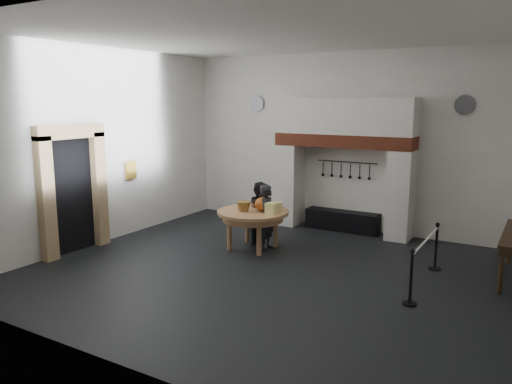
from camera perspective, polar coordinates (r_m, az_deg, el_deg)
The scene contains 29 objects.
floor at distance 9.85m, azimuth 1.90°, elevation -9.19°, with size 9.00×8.00×0.02m, color black.
ceiling at distance 9.34m, azimuth 2.07°, elevation 17.78°, with size 9.00×8.00×0.02m, color silver.
wall_back at distance 12.97m, azimuth 10.54°, elevation 5.63°, with size 9.00×0.02×4.50m, color white.
wall_front at distance 6.16m, azimuth -16.18°, elevation 0.09°, with size 9.00×0.02×4.50m, color white.
wall_left at distance 12.14m, azimuth -17.07°, elevation 5.01°, with size 0.02×8.00×4.50m, color white.
chimney_pier_left at distance 13.38m, azimuth 3.92°, elevation 0.85°, with size 0.55×0.70×2.15m, color silver.
chimney_pier_right at distance 12.36m, azimuth 16.22°, elevation -0.36°, with size 0.55×0.70×2.15m, color silver.
hearth_brick_band at distance 12.63m, azimuth 10.00°, elevation 5.79°, with size 3.50×0.72×0.32m, color #9E442B.
chimney_hood at distance 12.60m, azimuth 10.09°, elevation 8.56°, with size 3.50×0.70×0.90m, color silver.
iron_range at distance 13.03m, azimuth 9.82°, elevation -3.25°, with size 1.90×0.45×0.50m, color black.
utensil_rail at distance 12.94m, azimuth 10.35°, elevation 3.40°, with size 0.02×0.02×1.60m, color black.
door_recess at distance 11.60m, azimuth -20.34°, elevation -0.41°, with size 0.04×1.10×2.50m, color black.
door_jamb_near at distance 11.11m, azimuth -22.85°, elevation -0.79°, with size 0.22×0.30×2.60m, color tan.
door_jamb_far at distance 11.97m, azimuth -17.50°, elevation 0.33°, with size 0.22×0.30×2.60m, color tan.
door_lintel at distance 11.37m, azimuth -20.51°, elevation 6.49°, with size 0.22×1.70×0.30m, color tan.
wall_plaque at distance 12.72m, azimuth -14.11°, elevation 2.45°, with size 0.05×0.34×0.44m, color gold.
work_table at distance 11.15m, azimuth -0.36°, elevation -2.32°, with size 1.60×1.60×0.07m, color tan.
pumpkin at distance 11.09m, azimuth 0.79°, elevation -1.38°, with size 0.36×0.36×0.31m, color #C3481B.
cheese_block_big at distance 10.83m, azimuth 1.77°, elevation -1.87°, with size 0.22×0.22×0.24m, color #F2F190.
cheese_block_small at distance 11.10m, azimuth 2.43°, elevation -1.67°, with size 0.18×0.18×0.20m, color #FFE398.
wicker_basket at distance 11.07m, azimuth -1.43°, elevation -1.65°, with size 0.32×0.32×0.22m, color #A1783B.
bread_loaf at distance 11.47m, azimuth 0.11°, elevation -1.44°, with size 0.31×0.18×0.13m, color #915F33.
visitor_near at distance 11.09m, azimuth 1.34°, elevation -2.93°, with size 0.54×0.35×1.48m, color black.
visitor_far at distance 11.62m, azimuth 0.58°, elevation -2.36°, with size 0.71×0.55×1.45m, color black.
pewter_plate_back_left at distance 14.05m, azimuth 0.07°, elevation 10.05°, with size 0.44×0.44×0.03m, color #4C4C51.
pewter_plate_back_right at distance 12.22m, azimuth 22.74°, elevation 9.17°, with size 0.44×0.44×0.03m, color #4C4C51.
barrier_post_near at distance 8.62m, azimuth 17.30°, elevation -9.42°, with size 0.05×0.05×0.90m, color black.
barrier_post_far at distance 10.49m, azimuth 19.88°, elevation -6.00°, with size 0.05×0.05×0.90m, color black.
barrier_rope at distance 9.44m, azimuth 18.87°, elevation -5.23°, with size 0.04×0.04×2.00m, color white.
Camera 1 is at (4.44, -8.13, 3.33)m, focal length 35.00 mm.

